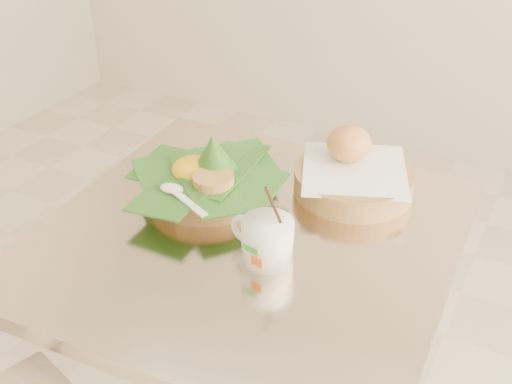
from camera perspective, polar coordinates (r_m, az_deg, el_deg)
The scene contains 4 objects.
cafe_table at distance 1.27m, azimuth -0.70°, elevation -11.69°, with size 0.73×0.73×0.75m.
rice_basket at distance 1.21m, azimuth -4.35°, elevation 1.38°, with size 0.28×0.28×0.14m.
bread_basket at distance 1.24m, azimuth 8.59°, elevation 1.57°, with size 0.25×0.25×0.12m.
coffee_mug at distance 1.04m, azimuth 0.92°, elevation -4.19°, with size 0.12×0.09×0.15m.
Camera 1 is at (0.61, -0.85, 1.40)m, focal length 45.00 mm.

